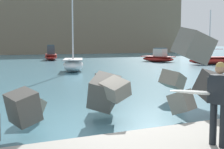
{
  "coord_description": "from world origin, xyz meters",
  "views": [
    {
      "loc": [
        -3.27,
        -8.23,
        2.39
      ],
      "look_at": [
        0.63,
        0.5,
        1.4
      ],
      "focal_mm": 48.05,
      "sensor_mm": 36.0,
      "label": 1
    }
  ],
  "objects_px": {
    "surfer_with_board": "(214,97)",
    "boat_near_centre": "(73,64)",
    "mooring_buoy_middle": "(103,76)",
    "boat_mid_left": "(158,58)",
    "boat_mid_right": "(212,60)",
    "boat_mid_centre": "(51,55)"
  },
  "relations": [
    {
      "from": "boat_mid_right",
      "to": "boat_near_centre",
      "type": "bearing_deg",
      "value": -173.55
    },
    {
      "from": "surfer_with_board",
      "to": "boat_mid_left",
      "type": "relative_size",
      "value": 0.41
    },
    {
      "from": "boat_mid_left",
      "to": "mooring_buoy_middle",
      "type": "distance_m",
      "value": 20.65
    },
    {
      "from": "mooring_buoy_middle",
      "to": "boat_mid_left",
      "type": "bearing_deg",
      "value": 47.08
    },
    {
      "from": "surfer_with_board",
      "to": "mooring_buoy_middle",
      "type": "bearing_deg",
      "value": 77.11
    },
    {
      "from": "surfer_with_board",
      "to": "boat_mid_right",
      "type": "xyz_separation_m",
      "value": [
        20.25,
        22.06,
        -0.79
      ]
    },
    {
      "from": "surfer_with_board",
      "to": "boat_near_centre",
      "type": "relative_size",
      "value": 0.3
    },
    {
      "from": "surfer_with_board",
      "to": "boat_mid_centre",
      "type": "xyz_separation_m",
      "value": [
        5.3,
        39.11,
        -0.6
      ]
    },
    {
      "from": "surfer_with_board",
      "to": "mooring_buoy_middle",
      "type": "distance_m",
      "value": 13.97
    },
    {
      "from": "boat_near_centre",
      "to": "mooring_buoy_middle",
      "type": "relative_size",
      "value": 16.14
    },
    {
      "from": "surfer_with_board",
      "to": "boat_mid_right",
      "type": "bearing_deg",
      "value": 47.45
    },
    {
      "from": "boat_near_centre",
      "to": "boat_mid_centre",
      "type": "relative_size",
      "value": 1.16
    },
    {
      "from": "boat_mid_left",
      "to": "boat_mid_centre",
      "type": "xyz_separation_m",
      "value": [
        -11.86,
        10.42,
        0.1
      ]
    },
    {
      "from": "boat_near_centre",
      "to": "boat_mid_centre",
      "type": "height_order",
      "value": "boat_near_centre"
    },
    {
      "from": "surfer_with_board",
      "to": "boat_near_centre",
      "type": "distance_m",
      "value": 20.34
    },
    {
      "from": "boat_near_centre",
      "to": "boat_mid_right",
      "type": "bearing_deg",
      "value": 6.45
    },
    {
      "from": "boat_mid_centre",
      "to": "boat_mid_right",
      "type": "distance_m",
      "value": 22.67
    },
    {
      "from": "surfer_with_board",
      "to": "boat_mid_right",
      "type": "distance_m",
      "value": 29.95
    },
    {
      "from": "boat_mid_centre",
      "to": "boat_mid_right",
      "type": "height_order",
      "value": "boat_mid_right"
    },
    {
      "from": "boat_near_centre",
      "to": "boat_mid_right",
      "type": "distance_m",
      "value": 17.37
    },
    {
      "from": "boat_mid_right",
      "to": "mooring_buoy_middle",
      "type": "height_order",
      "value": "boat_mid_right"
    },
    {
      "from": "surfer_with_board",
      "to": "mooring_buoy_middle",
      "type": "relative_size",
      "value": 4.81
    }
  ]
}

